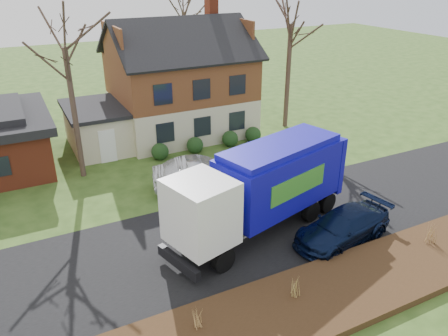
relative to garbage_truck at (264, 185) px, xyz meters
name	(u,v)px	position (x,y,z in m)	size (l,w,h in m)	color
ground	(254,229)	(-0.35, 0.18, -2.31)	(120.00, 120.00, 0.00)	#2B4717
road	(254,228)	(-0.35, 0.18, -2.30)	(80.00, 7.00, 0.02)	black
mulch_verge	(327,296)	(-0.35, -5.12, -2.16)	(80.00, 3.50, 0.30)	black
main_house	(174,78)	(1.14, 14.08, 1.71)	(12.95, 8.95, 9.26)	#C1B99B
garbage_truck	(264,185)	(0.00, 0.00, 0.00)	(9.70, 4.91, 4.01)	black
silver_sedan	(201,175)	(-0.89, 4.96, -1.46)	(1.81, 5.20, 1.71)	#9B9EA3
navy_wagon	(343,226)	(2.67, -2.39, -1.60)	(2.00, 4.92, 1.43)	black
tree_front_west	(61,26)	(-6.38, 9.61, 6.10)	(3.44, 3.44, 10.21)	#433128
tree_front_east	(292,5)	(9.08, 11.57, 6.39)	(3.86, 3.86, 10.71)	#47332A
grass_clump_west	(198,316)	(-5.22, -4.47, -1.60)	(0.31, 0.26, 0.82)	#AE864D
grass_clump_mid	(294,285)	(-1.53, -4.66, -1.57)	(0.32, 0.26, 0.89)	#A78C49
grass_clump_east	(432,233)	(5.66, -4.60, -1.54)	(0.38, 0.31, 0.95)	#9A7544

